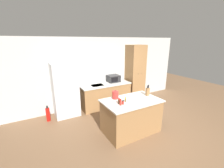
{
  "coord_description": "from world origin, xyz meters",
  "views": [
    {
      "loc": [
        -2.53,
        -2.88,
        2.48
      ],
      "look_at": [
        -0.14,
        1.4,
        1.05
      ],
      "focal_mm": 24.0,
      "sensor_mm": 36.0,
      "label": 1
    }
  ],
  "objects_px": {
    "spice_bottle_short_red": "(123,102)",
    "spice_bottle_pale_salt": "(126,99)",
    "spice_bottle_tall_dark": "(126,101)",
    "refrigerator": "(65,90)",
    "kettle": "(115,95)",
    "spice_bottle_amber_oil": "(121,102)",
    "pantry_cabinet": "(135,73)",
    "spice_bottle_green_herb": "(119,101)",
    "fire_extinguisher": "(48,114)",
    "microwave": "(113,79)",
    "knife_block": "(148,92)"
  },
  "relations": [
    {
      "from": "spice_bottle_green_herb",
      "to": "kettle",
      "type": "relative_size",
      "value": 0.6
    },
    {
      "from": "spice_bottle_short_red",
      "to": "kettle",
      "type": "bearing_deg",
      "value": 85.64
    },
    {
      "from": "spice_bottle_green_herb",
      "to": "fire_extinguisher",
      "type": "bearing_deg",
      "value": 131.4
    },
    {
      "from": "spice_bottle_short_red",
      "to": "spice_bottle_pale_salt",
      "type": "height_order",
      "value": "spice_bottle_pale_salt"
    },
    {
      "from": "fire_extinguisher",
      "to": "pantry_cabinet",
      "type": "bearing_deg",
      "value": 2.27
    },
    {
      "from": "microwave",
      "to": "knife_block",
      "type": "relative_size",
      "value": 1.43
    },
    {
      "from": "knife_block",
      "to": "fire_extinguisher",
      "type": "xyz_separation_m",
      "value": [
        -2.57,
        1.68,
        -0.84
      ]
    },
    {
      "from": "spice_bottle_pale_salt",
      "to": "fire_extinguisher",
      "type": "bearing_deg",
      "value": 135.42
    },
    {
      "from": "spice_bottle_short_red",
      "to": "spice_bottle_green_herb",
      "type": "relative_size",
      "value": 0.75
    },
    {
      "from": "spice_bottle_tall_dark",
      "to": "spice_bottle_short_red",
      "type": "bearing_deg",
      "value": -159.63
    },
    {
      "from": "microwave",
      "to": "spice_bottle_amber_oil",
      "type": "xyz_separation_m",
      "value": [
        -0.99,
        -2.1,
        -0.02
      ]
    },
    {
      "from": "spice_bottle_green_herb",
      "to": "fire_extinguisher",
      "type": "relative_size",
      "value": 0.28
    },
    {
      "from": "knife_block",
      "to": "spice_bottle_pale_salt",
      "type": "bearing_deg",
      "value": -175.62
    },
    {
      "from": "spice_bottle_short_red",
      "to": "spice_bottle_pale_salt",
      "type": "distance_m",
      "value": 0.2
    },
    {
      "from": "refrigerator",
      "to": "spice_bottle_short_red",
      "type": "bearing_deg",
      "value": -63.59
    },
    {
      "from": "spice_bottle_amber_oil",
      "to": "spice_bottle_pale_salt",
      "type": "distance_m",
      "value": 0.28
    },
    {
      "from": "pantry_cabinet",
      "to": "spice_bottle_green_herb",
      "type": "height_order",
      "value": "pantry_cabinet"
    },
    {
      "from": "spice_bottle_short_red",
      "to": "kettle",
      "type": "xyz_separation_m",
      "value": [
        0.03,
        0.43,
        0.06
      ]
    },
    {
      "from": "spice_bottle_amber_oil",
      "to": "spice_bottle_pale_salt",
      "type": "relative_size",
      "value": 1.24
    },
    {
      "from": "fire_extinguisher",
      "to": "refrigerator",
      "type": "bearing_deg",
      "value": 10.83
    },
    {
      "from": "knife_block",
      "to": "spice_bottle_amber_oil",
      "type": "distance_m",
      "value": 1.07
    },
    {
      "from": "knife_block",
      "to": "kettle",
      "type": "relative_size",
      "value": 1.38
    },
    {
      "from": "microwave",
      "to": "spice_bottle_green_herb",
      "type": "height_order",
      "value": "microwave"
    },
    {
      "from": "refrigerator",
      "to": "microwave",
      "type": "distance_m",
      "value": 1.9
    },
    {
      "from": "microwave",
      "to": "spice_bottle_tall_dark",
      "type": "xyz_separation_m",
      "value": [
        -0.77,
        -2.02,
        -0.05
      ]
    },
    {
      "from": "pantry_cabinet",
      "to": "spice_bottle_pale_salt",
      "type": "bearing_deg",
      "value": -133.09
    },
    {
      "from": "spice_bottle_green_herb",
      "to": "spice_bottle_amber_oil",
      "type": "bearing_deg",
      "value": -103.41
    },
    {
      "from": "kettle",
      "to": "pantry_cabinet",
      "type": "bearing_deg",
      "value": 39.74
    },
    {
      "from": "spice_bottle_short_red",
      "to": "spice_bottle_amber_oil",
      "type": "relative_size",
      "value": 0.64
    },
    {
      "from": "spice_bottle_tall_dark",
      "to": "spice_bottle_short_red",
      "type": "relative_size",
      "value": 1.06
    },
    {
      "from": "spice_bottle_short_red",
      "to": "spice_bottle_tall_dark",
      "type": "bearing_deg",
      "value": 20.37
    },
    {
      "from": "fire_extinguisher",
      "to": "spice_bottle_tall_dark",
      "type": "bearing_deg",
      "value": -45.83
    },
    {
      "from": "pantry_cabinet",
      "to": "kettle",
      "type": "height_order",
      "value": "pantry_cabinet"
    },
    {
      "from": "pantry_cabinet",
      "to": "spice_bottle_green_herb",
      "type": "xyz_separation_m",
      "value": [
        -1.97,
        -1.9,
        -0.15
      ]
    },
    {
      "from": "fire_extinguisher",
      "to": "kettle",
      "type": "bearing_deg",
      "value": -41.01
    },
    {
      "from": "microwave",
      "to": "fire_extinguisher",
      "type": "relative_size",
      "value": 0.91
    },
    {
      "from": "spice_bottle_short_red",
      "to": "fire_extinguisher",
      "type": "distance_m",
      "value": 2.57
    },
    {
      "from": "kettle",
      "to": "spice_bottle_amber_oil",
      "type": "bearing_deg",
      "value": -104.31
    },
    {
      "from": "spice_bottle_amber_oil",
      "to": "refrigerator",
      "type": "bearing_deg",
      "value": 114.26
    },
    {
      "from": "refrigerator",
      "to": "kettle",
      "type": "bearing_deg",
      "value": -56.74
    },
    {
      "from": "spice_bottle_pale_salt",
      "to": "refrigerator",
      "type": "bearing_deg",
      "value": 121.5
    },
    {
      "from": "refrigerator",
      "to": "microwave",
      "type": "relative_size",
      "value": 3.86
    },
    {
      "from": "refrigerator",
      "to": "pantry_cabinet",
      "type": "height_order",
      "value": "pantry_cabinet"
    },
    {
      "from": "spice_bottle_amber_oil",
      "to": "spice_bottle_green_herb",
      "type": "relative_size",
      "value": 1.17
    },
    {
      "from": "pantry_cabinet",
      "to": "kettle",
      "type": "distance_m",
      "value": 2.45
    },
    {
      "from": "pantry_cabinet",
      "to": "spice_bottle_amber_oil",
      "type": "bearing_deg",
      "value": -134.75
    },
    {
      "from": "spice_bottle_pale_salt",
      "to": "spice_bottle_short_red",
      "type": "bearing_deg",
      "value": -143.6
    },
    {
      "from": "spice_bottle_short_red",
      "to": "spice_bottle_pale_salt",
      "type": "xyz_separation_m",
      "value": [
        0.16,
        0.12,
        0.01
      ]
    },
    {
      "from": "spice_bottle_amber_oil",
      "to": "fire_extinguisher",
      "type": "xyz_separation_m",
      "value": [
        -1.52,
        1.87,
        -0.79
      ]
    },
    {
      "from": "knife_block",
      "to": "fire_extinguisher",
      "type": "relative_size",
      "value": 0.64
    }
  ]
}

